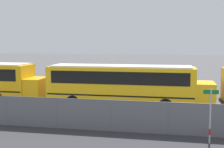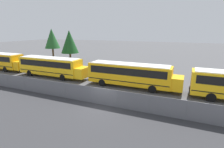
{
  "view_description": "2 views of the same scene",
  "coord_description": "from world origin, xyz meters",
  "px_view_note": "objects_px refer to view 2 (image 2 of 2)",
  "views": [
    {
      "loc": [
        17.0,
        -16.03,
        4.82
      ],
      "look_at": [
        12.57,
        6.15,
        2.45
      ],
      "focal_mm": 50.0,
      "sensor_mm": 36.0,
      "label": 1
    },
    {
      "loc": [
        7.22,
        -14.43,
        7.23
      ],
      "look_at": [
        -1.58,
        5.82,
        1.66
      ],
      "focal_mm": 28.0,
      "sensor_mm": 36.0,
      "label": 2
    }
  ],
  "objects_px": {
    "tree_1": "(69,42)",
    "school_bus_3": "(131,73)",
    "school_bus_2": "(51,65)",
    "tree_0": "(52,39)"
  },
  "relations": [
    {
      "from": "tree_1",
      "to": "school_bus_2",
      "type": "bearing_deg",
      "value": -66.04
    },
    {
      "from": "school_bus_2",
      "to": "tree_0",
      "type": "distance_m",
      "value": 19.43
    },
    {
      "from": "school_bus_2",
      "to": "tree_1",
      "type": "bearing_deg",
      "value": 113.96
    },
    {
      "from": "tree_1",
      "to": "school_bus_3",
      "type": "bearing_deg",
      "value": -33.41
    },
    {
      "from": "school_bus_3",
      "to": "tree_0",
      "type": "relative_size",
      "value": 1.58
    },
    {
      "from": "school_bus_3",
      "to": "tree_1",
      "type": "relative_size",
      "value": 1.66
    },
    {
      "from": "school_bus_2",
      "to": "tree_0",
      "type": "bearing_deg",
      "value": 130.87
    },
    {
      "from": "tree_0",
      "to": "tree_1",
      "type": "height_order",
      "value": "tree_0"
    },
    {
      "from": "tree_0",
      "to": "tree_1",
      "type": "bearing_deg",
      "value": -18.01
    },
    {
      "from": "school_bus_2",
      "to": "tree_1",
      "type": "height_order",
      "value": "tree_1"
    }
  ]
}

